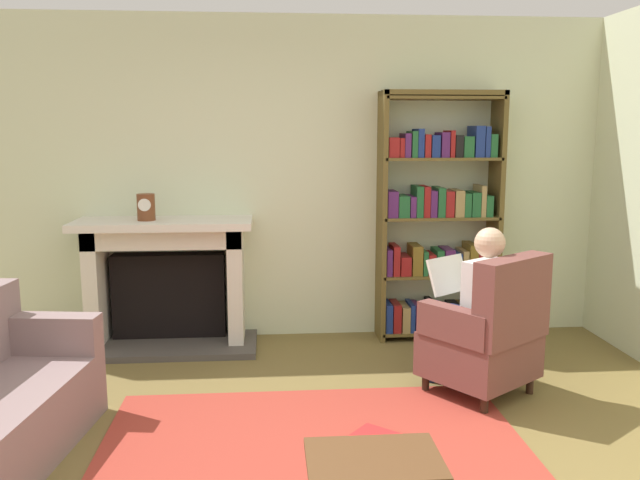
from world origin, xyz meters
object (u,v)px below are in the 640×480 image
fireplace (167,278)px  armchair_reading (488,334)px  side_table (374,472)px  seated_reader (475,302)px  mantel_clock (146,207)px  bookshelf (439,223)px

fireplace → armchair_reading: 2.60m
armchair_reading → side_table: (-1.02, -1.58, -0.06)m
seated_reader → mantel_clock: bearing=-60.0°
seated_reader → side_table: seated_reader is taller
armchair_reading → seated_reader: 0.23m
bookshelf → seated_reader: (-0.06, -1.19, -0.37)m
bookshelf → seated_reader: bearing=-92.7°
bookshelf → mantel_clock: bearing=-176.8°
bookshelf → armchair_reading: (0.01, -1.28, -0.57)m
bookshelf → side_table: size_ratio=3.72×
fireplace → side_table: 3.10m
fireplace → bookshelf: (2.26, 0.03, 0.43)m
mantel_clock → side_table: 3.16m
mantel_clock → armchair_reading: bearing=-25.5°
fireplace → seated_reader: (2.21, -1.15, 0.06)m
mantel_clock → seated_reader: bearing=-24.3°
bookshelf → fireplace: bearing=-179.1°
mantel_clock → seated_reader: size_ratio=0.18×
seated_reader → side_table: (-0.95, -1.67, -0.26)m
mantel_clock → armchair_reading: size_ratio=0.22×
mantel_clock → fireplace: bearing=38.4°
seated_reader → fireplace: bearing=-63.3°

